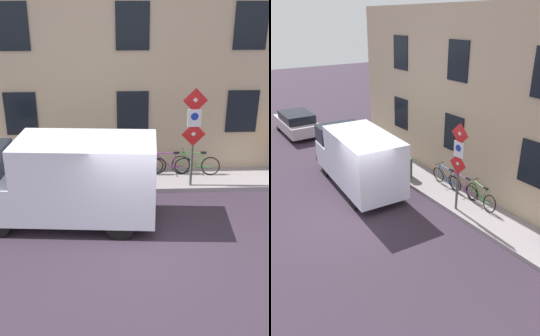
% 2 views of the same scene
% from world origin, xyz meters
% --- Properties ---
extents(ground_plane, '(80.00, 80.00, 0.00)m').
position_xyz_m(ground_plane, '(0.00, 0.00, 0.00)').
color(ground_plane, '#332735').
extents(sidewalk_slab, '(1.71, 16.01, 0.14)m').
position_xyz_m(sidewalk_slab, '(3.69, 0.00, 0.07)').
color(sidewalk_slab, gray).
rests_on(sidewalk_slab, ground_plane).
extents(building_facade, '(0.75, 14.01, 7.13)m').
position_xyz_m(building_facade, '(4.90, 0.00, 3.57)').
color(building_facade, tan).
rests_on(building_facade, ground_plane).
extents(sign_post_stacked, '(0.15, 0.56, 3.19)m').
position_xyz_m(sign_post_stacked, '(3.04, -1.89, 2.21)').
color(sign_post_stacked, '#474C47').
rests_on(sign_post_stacked, sidewalk_slab).
extents(delivery_van, '(2.41, 5.47, 2.50)m').
position_xyz_m(delivery_van, '(1.13, 2.00, 1.33)').
color(delivery_van, white).
rests_on(delivery_van, ground_plane).
extents(parked_hatchback, '(1.83, 4.03, 1.38)m').
position_xyz_m(parked_hatchback, '(1.29, 10.49, 0.73)').
color(parked_hatchback, '#C1AEBA').
rests_on(parked_hatchback, ground_plane).
extents(bicycle_green, '(0.50, 1.71, 0.89)m').
position_xyz_m(bicycle_green, '(4.00, -2.21, 0.51)').
color(bicycle_green, black).
rests_on(bicycle_green, sidewalk_slab).
extents(bicycle_purple, '(0.46, 1.71, 0.89)m').
position_xyz_m(bicycle_purple, '(4.00, -1.26, 0.51)').
color(bicycle_purple, black).
rests_on(bicycle_purple, sidewalk_slab).
extents(bicycle_blue, '(0.46, 1.71, 0.89)m').
position_xyz_m(bicycle_blue, '(4.00, -0.30, 0.51)').
color(bicycle_blue, black).
rests_on(bicycle_blue, sidewalk_slab).
extents(litter_bin, '(0.44, 0.44, 0.90)m').
position_xyz_m(litter_bin, '(3.19, 1.39, 0.59)').
color(litter_bin, '#2D5133').
rests_on(litter_bin, sidewalk_slab).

